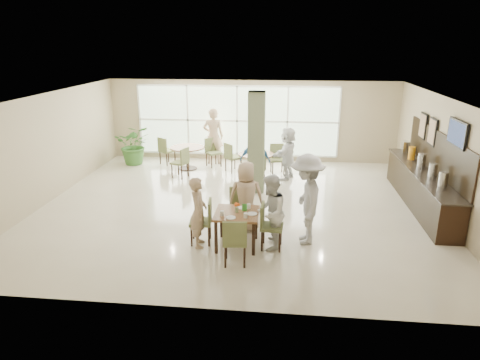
# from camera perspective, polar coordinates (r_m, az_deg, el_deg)

# --- Properties ---
(ground) EXTENTS (10.00, 10.00, 0.00)m
(ground) POSITION_cam_1_polar(r_m,az_deg,el_deg) (11.12, -0.38, -3.43)
(ground) COLOR beige
(ground) RESTS_ON ground
(room_shell) EXTENTS (10.00, 10.00, 10.00)m
(room_shell) POSITION_cam_1_polar(r_m,az_deg,el_deg) (10.61, -0.40, 5.15)
(room_shell) COLOR white
(room_shell) RESTS_ON ground
(window_bank) EXTENTS (7.00, 0.04, 7.00)m
(window_bank) POSITION_cam_1_polar(r_m,az_deg,el_deg) (15.07, -0.40, 7.88)
(window_bank) COLOR silver
(window_bank) RESTS_ON ground
(column) EXTENTS (0.45, 0.45, 2.80)m
(column) POSITION_cam_1_polar(r_m,az_deg,el_deg) (11.81, 2.19, 4.98)
(column) COLOR #5B6848
(column) RESTS_ON ground
(main_table) EXTENTS (0.89, 0.89, 0.75)m
(main_table) POSITION_cam_1_polar(r_m,az_deg,el_deg) (8.78, -0.43, -4.94)
(main_table) COLOR brown
(main_table) RESTS_ON ground
(round_table_left) EXTENTS (1.13, 1.13, 0.75)m
(round_table_left) POSITION_cam_1_polar(r_m,az_deg,el_deg) (14.23, -7.03, 3.74)
(round_table_left) COLOR brown
(round_table_left) RESTS_ON ground
(round_table_right) EXTENTS (1.10, 1.10, 0.75)m
(round_table_right) POSITION_cam_1_polar(r_m,az_deg,el_deg) (13.28, 2.14, 2.79)
(round_table_right) COLOR brown
(round_table_right) RESTS_ON ground
(chairs_main_table) EXTENTS (1.98, 2.00, 0.95)m
(chairs_main_table) POSITION_cam_1_polar(r_m,az_deg,el_deg) (8.87, -0.52, -5.91)
(chairs_main_table) COLOR #5E6739
(chairs_main_table) RESTS_ON ground
(chairs_table_left) EXTENTS (2.26, 2.02, 0.95)m
(chairs_table_left) POSITION_cam_1_polar(r_m,az_deg,el_deg) (14.24, -7.09, 3.32)
(chairs_table_left) COLOR #5E6739
(chairs_table_left) RESTS_ON ground
(chairs_table_right) EXTENTS (2.02, 1.95, 0.95)m
(chairs_table_right) POSITION_cam_1_polar(r_m,az_deg,el_deg) (13.33, 2.08, 2.41)
(chairs_table_right) COLOR #5E6739
(chairs_table_right) RESTS_ON ground
(tabletop_clutter) EXTENTS (0.73, 0.74, 0.21)m
(tabletop_clutter) POSITION_cam_1_polar(r_m,az_deg,el_deg) (8.68, -0.06, -4.06)
(tabletop_clutter) COLOR white
(tabletop_clutter) RESTS_ON main_table
(buffet_counter) EXTENTS (0.64, 4.70, 1.95)m
(buffet_counter) POSITION_cam_1_polar(r_m,az_deg,el_deg) (11.89, 23.04, -0.66)
(buffet_counter) COLOR black
(buffet_counter) RESTS_ON ground
(wall_tv) EXTENTS (0.06, 1.00, 0.58)m
(wall_tv) POSITION_cam_1_polar(r_m,az_deg,el_deg) (10.57, 26.99, 5.59)
(wall_tv) COLOR black
(wall_tv) RESTS_ON ground
(framed_art_a) EXTENTS (0.05, 0.55, 0.70)m
(framed_art_a) POSITION_cam_1_polar(r_m,az_deg,el_deg) (12.10, 24.28, 5.88)
(framed_art_a) COLOR black
(framed_art_a) RESTS_ON ground
(framed_art_b) EXTENTS (0.05, 0.55, 0.70)m
(framed_art_b) POSITION_cam_1_polar(r_m,az_deg,el_deg) (12.85, 23.23, 6.65)
(framed_art_b) COLOR black
(framed_art_b) RESTS_ON ground
(potted_plant) EXTENTS (1.47, 1.47, 1.36)m
(potted_plant) POSITION_cam_1_polar(r_m,az_deg,el_deg) (15.12, -13.89, 4.60)
(potted_plant) COLOR #39702D
(potted_plant) RESTS_ON ground
(teen_left) EXTENTS (0.44, 0.59, 1.49)m
(teen_left) POSITION_cam_1_polar(r_m,az_deg,el_deg) (8.81, -5.57, -4.29)
(teen_left) COLOR tan
(teen_left) RESTS_ON ground
(teen_far) EXTENTS (0.83, 0.52, 1.60)m
(teen_far) POSITION_cam_1_polar(r_m,az_deg,el_deg) (9.45, 0.82, -2.25)
(teen_far) COLOR tan
(teen_far) RESTS_ON ground
(teen_right) EXTENTS (0.66, 0.81, 1.56)m
(teen_right) POSITION_cam_1_polar(r_m,az_deg,el_deg) (8.68, 4.04, -4.33)
(teen_right) COLOR white
(teen_right) RESTS_ON ground
(teen_standing) EXTENTS (0.79, 1.28, 1.92)m
(teen_standing) POSITION_cam_1_polar(r_m,az_deg,el_deg) (8.94, 8.85, -2.57)
(teen_standing) COLOR #B5B5B8
(teen_standing) RESTS_ON ground
(adult_a) EXTENTS (0.98, 0.66, 1.54)m
(adult_a) POSITION_cam_1_polar(r_m,az_deg,el_deg) (12.38, 2.01, 2.60)
(adult_a) COLOR #4085C2
(adult_a) RESTS_ON ground
(adult_b) EXTENTS (1.11, 1.62, 1.61)m
(adult_b) POSITION_cam_1_polar(r_m,az_deg,el_deg) (13.14, 6.35, 3.57)
(adult_b) COLOR white
(adult_b) RESTS_ON ground
(adult_standing) EXTENTS (0.74, 0.52, 1.93)m
(adult_standing) POSITION_cam_1_polar(r_m,az_deg,el_deg) (14.70, -3.58, 5.85)
(adult_standing) COLOR tan
(adult_standing) RESTS_ON ground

